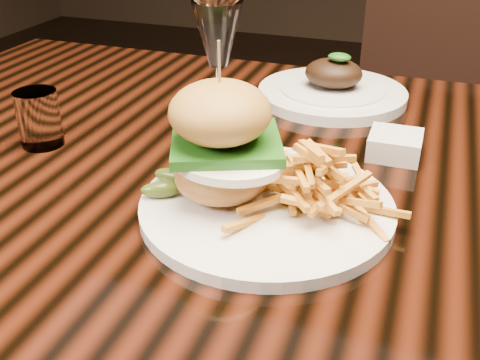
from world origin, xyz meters
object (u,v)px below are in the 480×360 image
(wine_glass, at_px, (218,39))
(chair_far, at_px, (428,104))
(dining_table, at_px, (321,222))
(far_dish, at_px, (332,90))
(burger_plate, at_px, (264,171))

(wine_glass, relative_size, chair_far, 0.21)
(wine_glass, height_order, chair_far, chair_far)
(dining_table, height_order, chair_far, chair_far)
(far_dish, bearing_deg, chair_far, 74.71)
(far_dish, bearing_deg, wine_glass, -123.74)
(wine_glass, xyz_separation_m, far_dish, (0.13, 0.20, -0.13))
(burger_plate, height_order, wine_glass, burger_plate)
(dining_table, relative_size, burger_plate, 5.36)
(dining_table, relative_size, far_dish, 6.16)
(burger_plate, bearing_deg, far_dish, 78.91)
(burger_plate, bearing_deg, chair_far, 69.76)
(dining_table, relative_size, chair_far, 1.68)
(burger_plate, relative_size, wine_glass, 1.51)
(dining_table, distance_m, chair_far, 0.91)
(wine_glass, height_order, far_dish, wine_glass)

